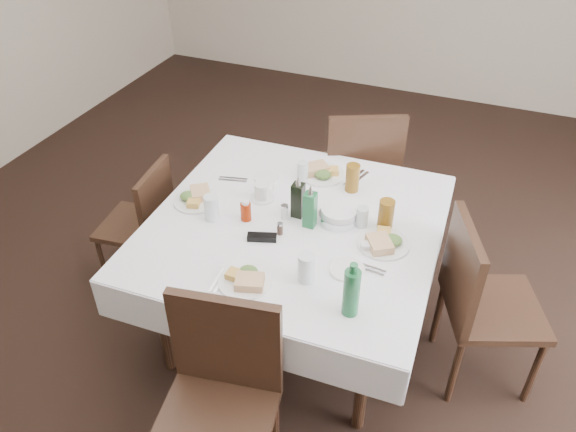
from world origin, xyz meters
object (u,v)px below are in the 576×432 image
Objects in this scene: water_n at (303,171)px; bread_basket at (339,215)px; chair_north at (361,168)px; oil_cruet_green at (310,208)px; chair_west at (145,218)px; water_w at (211,208)px; ketchup_bottle at (246,211)px; chair_south at (220,392)px; dining_table at (294,233)px; chair_east at (478,296)px; water_s at (306,268)px; coffee_mug at (262,192)px; water_e at (362,217)px; oil_cruet_dark at (298,199)px; green_bottle at (351,292)px.

bread_basket is at bearing -42.89° from water_n.
oil_cruet_green is (-0.02, -0.93, 0.29)m from chair_north.
chair_west is at bearing 177.94° from oil_cruet_green.
water_w reaches higher than ketchup_bottle.
water_w is at bearing -164.54° from oil_cruet_green.
chair_north is at bearing 97.13° from bread_basket.
chair_west is at bearing 136.26° from chair_south.
chair_west is (-1.00, 0.04, -0.22)m from dining_table.
chair_east is at bearing -19.04° from water_n.
water_s is at bearing -90.08° from bread_basket.
water_n is 0.30m from coffee_mug.
dining_table is 13.55× the size of water_e.
water_s is 0.50m from water_e.
chair_north is 8.75× the size of water_n.
dining_table is 0.26m from bread_basket.
water_n reaches higher than coffee_mug.
oil_cruet_dark is at bearing -16.84° from coffee_mug.
ketchup_bottle is at bearing 145.32° from water_s.
bread_basket is at bearing 27.08° from dining_table.
dining_table is at bearing -178.50° from chair_east.
bread_basket is 1.77× the size of ketchup_bottle.
green_bottle is (0.41, 0.45, 0.32)m from chair_south.
coffee_mug reaches higher than bread_basket.
chair_west is 1.07m from oil_cruet_dark.
water_n is 0.46× the size of oil_cruet_dark.
water_w reaches higher than dining_table.
bread_basket is 0.85× the size of oil_cruet_green.
dining_table is 6.06× the size of oil_cruet_green.
chair_east is at bearing 28.23° from water_s.
water_e is 0.57m from coffee_mug.
oil_cruet_dark is at bearing 92.86° from chair_south.
chair_west reaches higher than dining_table.
coffee_mug is (-0.45, 0.52, -0.03)m from water_s.
oil_cruet_green reaches higher than dining_table.
water_n is at bearing 59.58° from water_w.
chair_west is 1.38m from water_e.
water_n is (-0.15, 1.35, 0.25)m from chair_south.
water_w is at bearing -154.49° from oil_cruet_dark.
oil_cruet_dark is (-0.98, 0.04, 0.31)m from chair_east.
chair_north reaches higher than water_w.
bread_basket is (0.00, 0.49, -0.04)m from water_s.
water_e is 0.84× the size of coffee_mug.
dining_table is 0.37m from water_e.
water_n is (-0.21, -0.54, 0.24)m from chair_north.
green_bottle is (0.45, -0.50, 0.19)m from dining_table.
ketchup_bottle is 0.90× the size of coffee_mug.
oil_cruet_green is 0.34m from ketchup_bottle.
water_s is 0.67m from water_w.
water_s is at bearing -72.15° from oil_cruet_green.
green_bottle is (0.70, -0.43, 0.06)m from ketchup_bottle.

